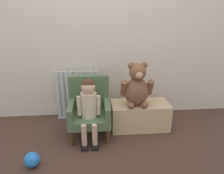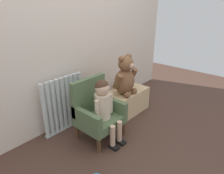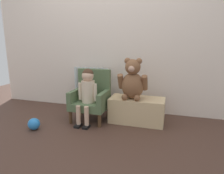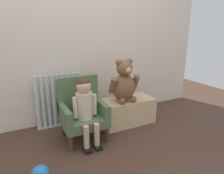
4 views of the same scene
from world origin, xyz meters
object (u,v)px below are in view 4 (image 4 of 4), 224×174
object	(u,v)px
low_bench	(126,111)
child_figure	(85,102)
toy_ball	(40,174)
child_armchair	(82,111)
large_teddy_bear	(124,83)
radiator	(59,101)

from	to	relation	value
low_bench	child_figure	bearing A→B (deg)	-162.61
low_bench	toy_ball	bearing A→B (deg)	-152.18
child_armchair	low_bench	size ratio (longest dim) A/B	0.97
toy_ball	large_teddy_bear	bearing A→B (deg)	27.69
radiator	child_armchair	world-z (taller)	child_armchair
low_bench	toy_ball	world-z (taller)	low_bench
radiator	large_teddy_bear	world-z (taller)	large_teddy_bear
child_armchair	child_figure	bearing A→B (deg)	-90.00
large_teddy_bear	child_armchair	bearing A→B (deg)	-175.52
child_armchair	toy_ball	distance (m)	0.78
child_figure	large_teddy_bear	size ratio (longest dim) A/B	1.36
toy_ball	child_figure	bearing A→B (deg)	37.81
child_figure	large_teddy_bear	xyz separation A→B (m)	(0.55, 0.16, 0.10)
child_figure	toy_ball	distance (m)	0.76
child_armchair	child_figure	xyz separation A→B (m)	(-0.00, -0.11, 0.14)
child_armchair	large_teddy_bear	world-z (taller)	large_teddy_bear
child_armchair	large_teddy_bear	size ratio (longest dim) A/B	1.30
child_armchair	child_figure	size ratio (longest dim) A/B	0.96
child_armchair	toy_ball	xyz separation A→B (m)	(-0.52, -0.52, -0.24)
radiator	child_armchair	bearing A→B (deg)	-67.28
radiator	toy_ball	world-z (taller)	radiator
child_figure	child_armchair	bearing A→B (deg)	90.00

